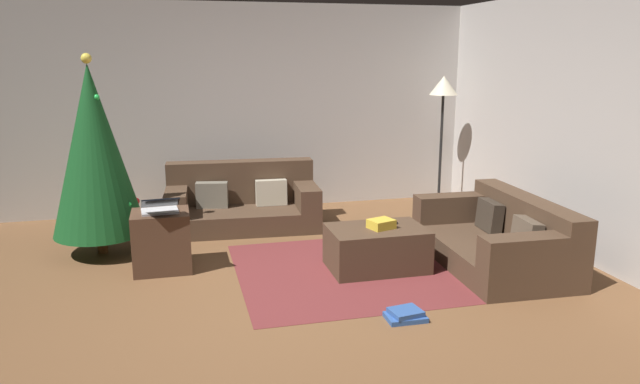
# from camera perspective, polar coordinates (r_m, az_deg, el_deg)

# --- Properties ---
(ground_plane) EXTENTS (6.40, 6.40, 0.00)m
(ground_plane) POSITION_cam_1_polar(r_m,az_deg,el_deg) (4.96, -4.26, -10.39)
(ground_plane) COLOR brown
(rear_partition) EXTENTS (6.40, 0.12, 2.60)m
(rear_partition) POSITION_cam_1_polar(r_m,az_deg,el_deg) (7.69, -8.47, 7.96)
(rear_partition) COLOR #BCB7B2
(rear_partition) RESTS_ON ground_plane
(corner_partition) EXTENTS (0.12, 6.40, 2.60)m
(corner_partition) POSITION_cam_1_polar(r_m,az_deg,el_deg) (5.97, 26.84, 5.23)
(corner_partition) COLOR #B5B0AB
(corner_partition) RESTS_ON ground_plane
(couch_left) EXTENTS (1.76, 0.94, 0.74)m
(couch_left) POSITION_cam_1_polar(r_m,az_deg,el_deg) (6.98, -7.49, -1.03)
(couch_left) COLOR #473323
(couch_left) RESTS_ON ground_plane
(couch_right) EXTENTS (1.01, 1.77, 0.65)m
(couch_right) POSITION_cam_1_polar(r_m,az_deg,el_deg) (5.95, 16.93, -4.31)
(couch_right) COLOR #473323
(couch_right) RESTS_ON ground_plane
(ottoman) EXTENTS (0.90, 0.60, 0.40)m
(ottoman) POSITION_cam_1_polar(r_m,az_deg,el_deg) (5.60, 5.47, -5.41)
(ottoman) COLOR #473323
(ottoman) RESTS_ON ground_plane
(gift_box) EXTENTS (0.27, 0.24, 0.08)m
(gift_box) POSITION_cam_1_polar(r_m,az_deg,el_deg) (5.52, 5.91, -3.07)
(gift_box) COLOR gold
(gift_box) RESTS_ON ottoman
(tv_remote) EXTENTS (0.05, 0.16, 0.02)m
(tv_remote) POSITION_cam_1_polar(r_m,az_deg,el_deg) (5.74, 6.99, -2.80)
(tv_remote) COLOR black
(tv_remote) RESTS_ON ottoman
(christmas_tree) EXTENTS (0.90, 0.90, 1.99)m
(christmas_tree) POSITION_cam_1_polar(r_m,az_deg,el_deg) (6.22, -20.88, 3.73)
(christmas_tree) COLOR brown
(christmas_tree) RESTS_ON ground_plane
(side_table) EXTENTS (0.52, 0.44, 0.56)m
(side_table) POSITION_cam_1_polar(r_m,az_deg,el_deg) (5.71, -14.98, -4.58)
(side_table) COLOR #4C3323
(side_table) RESTS_ON ground_plane
(laptop) EXTENTS (0.36, 0.45, 0.19)m
(laptop) POSITION_cam_1_polar(r_m,az_deg,el_deg) (5.56, -15.13, -1.48)
(laptop) COLOR silver
(laptop) RESTS_ON side_table
(book_stack) EXTENTS (0.30, 0.23, 0.08)m
(book_stack) POSITION_cam_1_polar(r_m,az_deg,el_deg) (4.66, 8.23, -11.63)
(book_stack) COLOR #2D5193
(book_stack) RESTS_ON ground_plane
(corner_lamp) EXTENTS (0.36, 0.36, 1.70)m
(corner_lamp) POSITION_cam_1_polar(r_m,az_deg,el_deg) (7.86, 11.77, 9.05)
(corner_lamp) COLOR black
(corner_lamp) RESTS_ON ground_plane
(area_rug) EXTENTS (2.60, 2.00, 0.01)m
(area_rug) POSITION_cam_1_polar(r_m,az_deg,el_deg) (5.67, 5.43, -7.29)
(area_rug) COLOR maroon
(area_rug) RESTS_ON ground_plane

